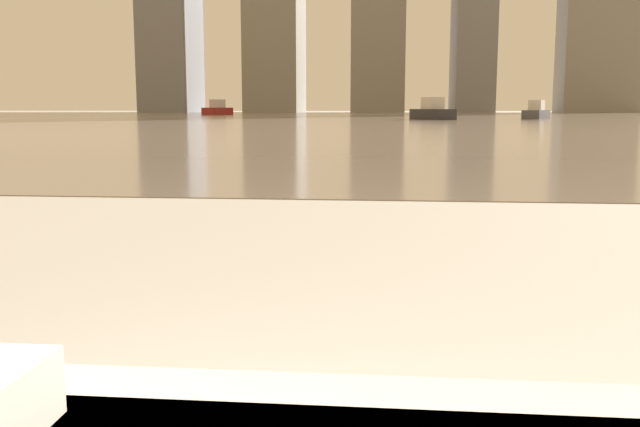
# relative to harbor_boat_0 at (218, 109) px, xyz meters

# --- Properties ---
(harbor_water) EXTENTS (180.00, 110.00, 0.01)m
(harbor_water) POSITION_rel_harbor_boat_0_xyz_m (19.55, -19.03, -0.61)
(harbor_water) COLOR gray
(harbor_water) RESTS_ON ground_plane
(harbor_boat_0) EXTENTS (2.75, 4.87, 1.73)m
(harbor_boat_0) POSITION_rel_harbor_boat_0_xyz_m (0.00, 0.00, 0.00)
(harbor_boat_0) COLOR maroon
(harbor_boat_0) RESTS_ON harbor_water
(harbor_boat_1) EXTENTS (3.18, 4.42, 1.58)m
(harbor_boat_1) POSITION_rel_harbor_boat_0_xyz_m (22.77, -29.01, -0.05)
(harbor_boat_1) COLOR #2D2D33
(harbor_boat_1) RESTS_ON harbor_water
(harbor_boat_2) EXTENTS (2.68, 3.94, 1.40)m
(harbor_boat_2) POSITION_rel_harbor_boat_0_xyz_m (30.60, -26.02, -0.12)
(harbor_boat_2) COLOR #4C4C51
(harbor_boat_2) RESTS_ON harbor_water
(skyline_tower_0) EXTENTS (7.86, 12.70, 25.56)m
(skyline_tower_0) POSITION_rel_harbor_boat_0_xyz_m (-16.74, 36.97, 12.16)
(skyline_tower_0) COLOR slate
(skyline_tower_0) RESTS_ON ground_plane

